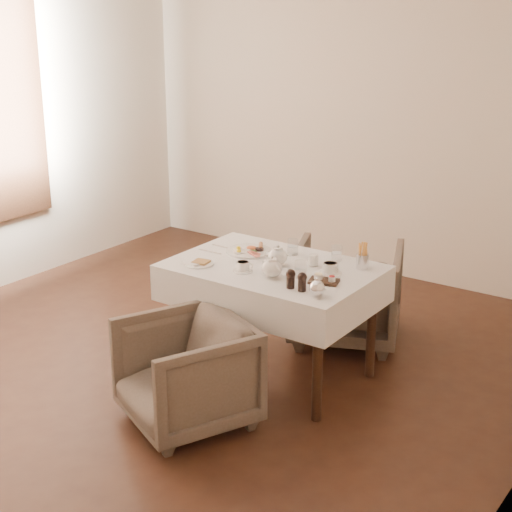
{
  "coord_description": "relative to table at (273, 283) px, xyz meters",
  "views": [
    {
      "loc": [
        3.13,
        -3.59,
        2.39
      ],
      "look_at": [
        0.46,
        0.22,
        0.82
      ],
      "focal_mm": 55.0,
      "sensor_mm": 36.0,
      "label": 1
    }
  ],
  "objects": [
    {
      "name": "table",
      "position": [
        0.0,
        0.0,
        0.0
      ],
      "size": [
        1.28,
        0.88,
        0.75
      ],
      "color": "black",
      "rests_on": "ground"
    },
    {
      "name": "armchair_near",
      "position": [
        -0.06,
        -0.8,
        -0.32
      ],
      "size": [
        0.9,
        0.91,
        0.63
      ],
      "primitive_type": "imported",
      "rotation": [
        0.0,
        0.0,
        -0.43
      ],
      "color": "brown",
      "rests_on": "ground"
    },
    {
      "name": "armchair_far",
      "position": [
        0.12,
        0.78,
        -0.29
      ],
      "size": [
        0.98,
        0.99,
        0.7
      ],
      "primitive_type": "imported",
      "rotation": [
        0.0,
        0.0,
        3.53
      ],
      "color": "brown",
      "rests_on": "ground"
    },
    {
      "name": "breakfast_plate",
      "position": [
        -0.28,
        0.14,
        0.13
      ],
      "size": [
        0.3,
        0.3,
        0.04
      ],
      "rotation": [
        0.0,
        0.0,
        0.16
      ],
      "color": "white",
      "rests_on": "table"
    },
    {
      "name": "side_plate",
      "position": [
        -0.4,
        -0.25,
        0.13
      ],
      "size": [
        0.2,
        0.19,
        0.02
      ],
      "rotation": [
        0.0,
        0.0,
        -0.04
      ],
      "color": "white",
      "rests_on": "table"
    },
    {
      "name": "teapot_centre",
      "position": [
        0.02,
        0.02,
        0.18
      ],
      "size": [
        0.2,
        0.18,
        0.14
      ],
      "primitive_type": null,
      "rotation": [
        0.0,
        0.0,
        0.34
      ],
      "color": "white",
      "rests_on": "table"
    },
    {
      "name": "teapot_front",
      "position": [
        0.11,
        -0.18,
        0.19
      ],
      "size": [
        0.21,
        0.18,
        0.14
      ],
      "primitive_type": null,
      "rotation": [
        0.0,
        0.0,
        -0.3
      ],
      "color": "white",
      "rests_on": "table"
    },
    {
      "name": "creamer",
      "position": [
        0.21,
        0.15,
        0.15
      ],
      "size": [
        0.08,
        0.08,
        0.07
      ],
      "primitive_type": "cylinder",
      "rotation": [
        0.0,
        0.0,
        -0.41
      ],
      "color": "white",
      "rests_on": "table"
    },
    {
      "name": "teacup_near",
      "position": [
        -0.09,
        -0.19,
        0.14
      ],
      "size": [
        0.12,
        0.12,
        0.06
      ],
      "rotation": [
        0.0,
        0.0,
        0.41
      ],
      "color": "white",
      "rests_on": "table"
    },
    {
      "name": "teacup_far",
      "position": [
        0.37,
        0.08,
        0.15
      ],
      "size": [
        0.14,
        0.14,
        0.07
      ],
      "rotation": [
        0.0,
        0.0,
        -0.27
      ],
      "color": "white",
      "rests_on": "table"
    },
    {
      "name": "glass_left",
      "position": [
        -0.02,
        0.26,
        0.17
      ],
      "size": [
        0.09,
        0.09,
        0.1
      ],
      "primitive_type": "cylinder",
      "rotation": [
        0.0,
        0.0,
        0.33
      ],
      "color": "silver",
      "rests_on": "table"
    },
    {
      "name": "glass_mid",
      "position": [
        0.25,
        -0.08,
        0.17
      ],
      "size": [
        0.09,
        0.09,
        0.1
      ],
      "primitive_type": "cylinder",
      "rotation": [
        0.0,
        0.0,
        0.24
      ],
      "color": "silver",
      "rests_on": "table"
    },
    {
      "name": "glass_right",
      "position": [
        0.28,
        0.32,
        0.17
      ],
      "size": [
        0.07,
        0.07,
        0.1
      ],
      "primitive_type": "cylinder",
      "rotation": [
        0.0,
        0.0,
        -0.06
      ],
      "color": "silver",
      "rests_on": "table"
    },
    {
      "name": "condiment_board",
      "position": [
        0.41,
        -0.08,
        0.13
      ],
      "size": [
        0.2,
        0.16,
        0.04
      ],
      "rotation": [
        0.0,
        0.0,
        0.29
      ],
      "color": "black",
      "rests_on": "table"
    },
    {
      "name": "pepper_mill_left",
      "position": [
        0.3,
        -0.27,
        0.18
      ],
      "size": [
        0.07,
        0.07,
        0.12
      ],
      "primitive_type": null,
      "rotation": [
        0.0,
        0.0,
        -0.21
      ],
      "color": "black",
      "rests_on": "table"
    },
    {
      "name": "pepper_mill_right",
      "position": [
        0.38,
        -0.27,
        0.17
      ],
      "size": [
        0.06,
        0.06,
        0.11
      ],
      "primitive_type": null,
      "rotation": [
        0.0,
        0.0,
        0.09
      ],
      "color": "black",
      "rests_on": "table"
    },
    {
      "name": "silver_pot",
      "position": [
        0.5,
        -0.3,
        0.18
      ],
      "size": [
        0.13,
        0.11,
        0.12
      ],
      "primitive_type": null,
      "rotation": [
        0.0,
        0.0,
        -0.23
      ],
      "color": "white",
      "rests_on": "table"
    },
    {
      "name": "fries_cup",
      "position": [
        0.48,
        0.28,
        0.19
      ],
      "size": [
        0.08,
        0.08,
        0.17
      ],
      "rotation": [
        0.0,
        0.0,
        -0.27
      ],
      "color": "silver",
      "rests_on": "table"
    },
    {
      "name": "cutlery_fork",
      "position": [
        -0.49,
        0.12,
        0.12
      ],
      "size": [
        0.19,
        0.02,
        0.0
      ],
      "primitive_type": "cube",
      "rotation": [
        0.0,
        0.0,
        1.52
      ],
      "color": "silver",
      "rests_on": "table"
    },
    {
      "name": "cutlery_knife",
      "position": [
        -0.49,
        -0.01,
        0.12
      ],
      "size": [
        0.19,
        0.02,
        0.0
      ],
      "primitive_type": "cube",
      "rotation": [
        0.0,
        0.0,
        1.59
      ],
      "color": "silver",
      "rests_on": "table"
    }
  ]
}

